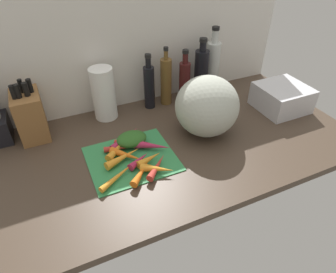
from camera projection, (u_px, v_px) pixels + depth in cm
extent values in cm
cube|color=#47382B|center=(152.00, 149.00, 122.88)|extent=(170.00, 80.00, 3.00)
cube|color=silver|center=(117.00, 44.00, 132.00)|extent=(170.00, 3.00, 60.00)
cube|color=#338C4C|center=(131.00, 158.00, 115.28)|extent=(32.97, 29.15, 0.80)
cone|color=#B2264C|center=(125.00, 138.00, 122.58)|extent=(15.70, 12.02, 2.96)
cone|color=red|center=(157.00, 166.00, 108.98)|extent=(11.72, 11.78, 2.78)
cone|color=#B2264C|center=(139.00, 160.00, 111.58)|extent=(10.24, 7.73, 2.91)
cone|color=orange|center=(123.00, 157.00, 112.74)|extent=(15.60, 8.16, 3.26)
cone|color=orange|center=(141.00, 173.00, 106.06)|extent=(10.80, 10.89, 2.95)
cone|color=orange|center=(117.00, 149.00, 116.75)|extent=(11.87, 11.22, 3.18)
cone|color=orange|center=(157.00, 169.00, 107.47)|extent=(11.96, 9.28, 3.35)
cone|color=orange|center=(149.00, 159.00, 112.02)|extent=(11.16, 6.28, 3.14)
cone|color=orange|center=(127.00, 155.00, 113.61)|extent=(11.89, 12.78, 3.19)
cone|color=#B2264C|center=(152.00, 146.00, 118.00)|extent=(13.96, 11.12, 3.59)
cone|color=orange|center=(119.00, 175.00, 105.67)|extent=(16.72, 11.00, 2.30)
cone|color=red|center=(125.00, 147.00, 118.31)|extent=(16.67, 5.86, 2.33)
cone|color=red|center=(135.00, 144.00, 120.25)|extent=(15.47, 10.63, 2.15)
ellipsoid|color=#2D6023|center=(132.00, 139.00, 120.23)|extent=(12.33, 9.48, 5.22)
ellipsoid|color=#B2B7A8|center=(207.00, 107.00, 122.43)|extent=(26.55, 26.25, 25.44)
cube|color=brown|center=(30.00, 116.00, 122.09)|extent=(10.91, 16.14, 19.84)
cylinder|color=black|center=(13.00, 92.00, 111.87)|extent=(1.94, 1.94, 5.50)
cylinder|color=black|center=(17.00, 91.00, 112.41)|extent=(2.19, 2.19, 5.50)
cylinder|color=black|center=(21.00, 86.00, 115.89)|extent=(1.75, 1.75, 5.50)
cylinder|color=black|center=(26.00, 89.00, 113.65)|extent=(2.16, 2.16, 5.50)
cylinder|color=black|center=(30.00, 86.00, 116.06)|extent=(2.05, 2.05, 5.50)
cylinder|color=white|center=(104.00, 94.00, 132.66)|extent=(10.33, 10.33, 24.06)
cylinder|color=black|center=(149.00, 88.00, 140.92)|extent=(5.14, 5.14, 20.60)
cylinder|color=black|center=(148.00, 63.00, 133.38)|extent=(2.52, 2.52, 4.56)
cylinder|color=black|center=(148.00, 56.00, 131.53)|extent=(2.90, 2.90, 1.60)
cylinder|color=brown|center=(166.00, 82.00, 143.29)|extent=(5.45, 5.45, 22.82)
cylinder|color=brown|center=(166.00, 55.00, 135.19)|extent=(1.93, 1.93, 4.18)
cylinder|color=black|center=(166.00, 49.00, 133.46)|extent=(2.22, 2.22, 1.60)
cylinder|color=#471919|center=(184.00, 82.00, 146.80)|extent=(5.49, 5.49, 19.58)
cylinder|color=#471919|center=(185.00, 58.00, 139.44)|extent=(2.64, 2.64, 4.96)
cylinder|color=black|center=(186.00, 51.00, 137.47)|extent=(3.03, 3.03, 1.60)
cylinder|color=black|center=(201.00, 75.00, 148.45)|extent=(7.01, 7.01, 24.13)
cylinder|color=black|center=(203.00, 46.00, 139.86)|extent=(3.28, 3.28, 4.51)
cylinder|color=black|center=(203.00, 40.00, 138.03)|extent=(3.77, 3.77, 1.60)
cylinder|color=silver|center=(212.00, 68.00, 153.33)|extent=(6.91, 6.91, 25.66)
cylinder|color=silver|center=(215.00, 37.00, 143.74)|extent=(3.18, 3.18, 6.28)
cylinder|color=black|center=(216.00, 28.00, 141.38)|extent=(3.66, 3.66, 1.60)
cube|color=silver|center=(282.00, 98.00, 142.47)|extent=(22.20, 21.51, 11.59)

